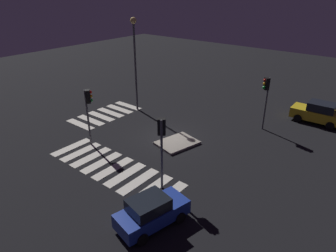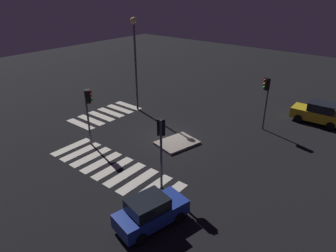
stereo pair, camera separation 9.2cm
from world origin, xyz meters
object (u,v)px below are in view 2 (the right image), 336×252
(traffic_light_west, at_px, (266,91))
(traffic_light_east, at_px, (88,104))
(traffic_island, at_px, (177,143))
(traffic_light_north, at_px, (161,137))
(street_lamp, at_px, (135,50))
(car_yellow, at_px, (319,113))
(car_blue, at_px, (151,212))

(traffic_light_west, xyz_separation_m, traffic_light_east, (10.56, -8.81, -0.08))
(traffic_island, bearing_deg, traffic_light_north, 27.76)
(traffic_island, bearing_deg, street_lamp, -113.71)
(traffic_light_north, distance_m, traffic_light_east, 7.52)
(traffic_island, xyz_separation_m, car_yellow, (-10.88, 7.12, 0.82))
(traffic_light_north, distance_m, street_lamp, 12.93)
(traffic_light_west, height_order, street_lamp, street_lamp)
(car_blue, height_order, traffic_light_east, traffic_light_east)
(car_yellow, xyz_separation_m, street_lamp, (7.66, -14.44, 4.80))
(traffic_island, bearing_deg, traffic_light_east, -50.74)
(car_blue, relative_size, street_lamp, 0.47)
(street_lamp, bearing_deg, traffic_light_north, 50.82)
(car_yellow, relative_size, traffic_light_north, 0.98)
(traffic_light_east, bearing_deg, car_yellow, 0.91)
(traffic_light_north, relative_size, street_lamp, 0.52)
(car_blue, relative_size, traffic_light_west, 0.90)
(traffic_light_west, relative_size, traffic_light_north, 1.00)
(street_lamp, bearing_deg, car_blue, 46.75)
(traffic_island, relative_size, car_blue, 0.85)
(traffic_light_east, bearing_deg, traffic_light_north, -56.01)
(traffic_light_north, bearing_deg, traffic_island, -7.97)
(car_blue, bearing_deg, traffic_light_east, 81.46)
(traffic_light_east, xyz_separation_m, street_lamp, (-7.26, -2.37, 2.44))
(car_blue, bearing_deg, traffic_light_west, 13.90)
(traffic_island, xyz_separation_m, traffic_light_north, (4.82, 2.54, 3.26))
(traffic_island, distance_m, car_blue, 8.68)
(car_blue, height_order, street_lamp, street_lamp)
(traffic_island, bearing_deg, car_yellow, 146.79)
(traffic_light_north, xyz_separation_m, traffic_light_east, (-0.77, -7.48, -0.08))
(traffic_island, height_order, street_lamp, street_lamp)
(traffic_light_north, relative_size, traffic_light_east, 1.02)
(traffic_light_east, relative_size, street_lamp, 0.51)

